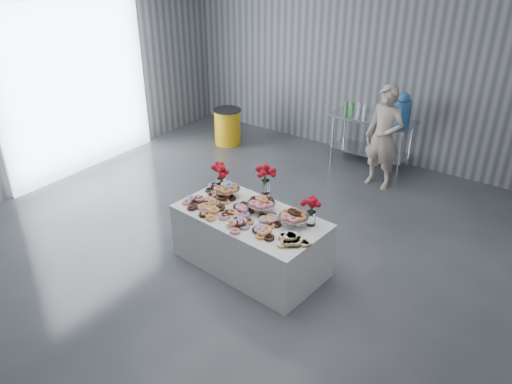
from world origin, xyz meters
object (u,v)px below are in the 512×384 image
Objects in this scene: prep_table at (372,132)px; trash_barrel at (227,127)px; water_jug at (403,110)px; display_table at (251,240)px; person at (384,137)px.

trash_barrel is (-2.75, -0.75, -0.26)m from prep_table.
display_table is at bearing -96.61° from water_jug.
water_jug is 0.77× the size of trash_barrel.
prep_table is 2.09× the size of trash_barrel.
water_jug is 0.76m from person.
prep_table reaches higher than display_table.
person is at bearing 82.05° from display_table.
display_table is 1.27× the size of prep_table.
prep_table is 0.90m from person.
water_jug is (0.44, 3.82, 0.77)m from display_table.
display_table is 2.65× the size of trash_barrel.
water_jug is at bearing 83.39° from display_table.
trash_barrel is at bearing -171.54° from person.
water_jug is 0.32× the size of person.
prep_table is at bearing 132.40° from person.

